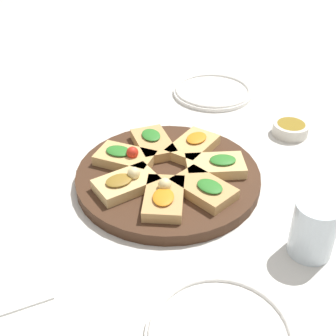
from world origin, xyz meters
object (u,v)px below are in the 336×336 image
at_px(serving_board, 168,177).
at_px(plate_left, 213,91).
at_px(plate_right, 221,336).
at_px(napkin_stack, 13,280).
at_px(water_glass, 314,229).
at_px(dipping_bowl, 290,129).

xyz_separation_m(serving_board, plate_left, (-0.37, 0.19, -0.00)).
xyz_separation_m(serving_board, plate_right, (0.37, 0.01, -0.00)).
relative_size(serving_board, napkin_stack, 3.03).
relative_size(water_glass, napkin_stack, 0.83).
distance_m(plate_left, napkin_stack, 0.76).
bearing_deg(serving_board, napkin_stack, -52.89).
relative_size(serving_board, dipping_bowl, 4.45).
bearing_deg(plate_right, dipping_bowl, 149.11).
bearing_deg(water_glass, serving_board, -138.87).
xyz_separation_m(serving_board, water_glass, (0.23, 0.20, 0.04)).
relative_size(plate_right, dipping_bowl, 2.55).
distance_m(plate_right, dipping_bowl, 0.59).
distance_m(serving_board, napkin_stack, 0.36).
distance_m(plate_left, dipping_bowl, 0.27).
bearing_deg(dipping_bowl, water_glass, -17.01).
relative_size(serving_board, plate_left, 1.73).
bearing_deg(dipping_bowl, plate_left, -151.44).
bearing_deg(serving_board, water_glass, 41.13).
height_order(serving_board, plate_right, serving_board).
bearing_deg(water_glass, plate_right, -53.76).
xyz_separation_m(plate_left, dipping_bowl, (0.24, 0.13, 0.01)).
distance_m(serving_board, water_glass, 0.31).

